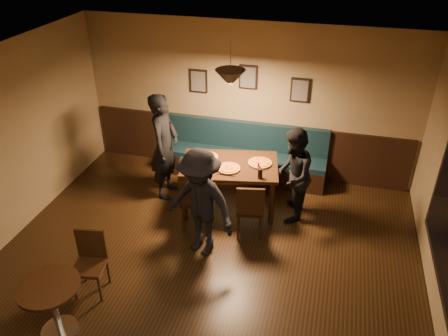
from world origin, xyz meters
name	(u,v)px	position (x,y,z in m)	size (l,w,h in m)	color
floor	(187,303)	(0.00, 0.00, 0.00)	(7.00, 7.00, 0.00)	black
ceiling	(175,97)	(0.00, 0.00, 2.80)	(7.00, 7.00, 0.00)	silver
wall_back	(248,101)	(0.00, 3.50, 1.40)	(6.00, 6.00, 0.00)	#8C704F
wainscot	(246,147)	(0.00, 3.47, 0.50)	(5.88, 0.06, 1.00)	black
booth_bench	(243,153)	(0.00, 3.20, 0.50)	(3.00, 0.60, 1.00)	#0F232D
picture_left	(199,81)	(-0.90, 3.47, 1.70)	(0.32, 0.04, 0.42)	black
picture_center	(248,77)	(0.00, 3.47, 1.85)	(0.32, 0.04, 0.42)	black
picture_right	(300,90)	(0.90, 3.47, 1.70)	(0.32, 0.04, 0.42)	black
pendant_lamp	(230,78)	(0.00, 2.21, 2.25)	(0.44, 0.44, 0.25)	black
dining_table	(229,186)	(0.00, 2.21, 0.41)	(1.53, 0.98, 0.82)	black
chair_near_left	(196,197)	(-0.39, 1.59, 0.52)	(0.46, 0.46, 1.05)	#311C0D
chair_near_right	(250,207)	(0.46, 1.63, 0.46)	(0.41, 0.41, 0.92)	black
diner_left	(165,146)	(-1.16, 2.34, 0.92)	(0.67, 0.44, 1.85)	black
diner_right	(292,176)	(1.01, 2.19, 0.78)	(0.76, 0.59, 1.56)	black
diner_front	(200,204)	(-0.13, 1.03, 0.83)	(1.07, 0.62, 1.66)	black
pizza_a	(207,157)	(-0.41, 2.30, 0.84)	(0.37, 0.37, 0.04)	orange
pizza_b	(229,168)	(0.02, 2.05, 0.84)	(0.37, 0.37, 0.04)	orange
pizza_c	(260,163)	(0.46, 2.34, 0.84)	(0.38, 0.38, 0.04)	orange
soda_glass	(260,173)	(0.54, 1.92, 0.90)	(0.08, 0.08, 0.16)	black
tabasco_bottle	(259,165)	(0.47, 2.18, 0.89)	(0.03, 0.03, 0.13)	#A90D05
napkin_a	(201,152)	(-0.57, 2.47, 0.82)	(0.15, 0.15, 0.01)	#217D22
napkin_b	(189,168)	(-0.59, 1.92, 0.82)	(0.14, 0.14, 0.01)	#217C37
cutlery_set	(225,175)	(0.02, 1.86, 0.82)	(0.02, 0.18, 0.00)	white
cafe_table	(54,309)	(-1.33, -0.80, 0.37)	(0.70, 0.70, 0.75)	black
cafe_chair_far	(89,265)	(-1.26, -0.11, 0.44)	(0.39, 0.39, 0.88)	black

